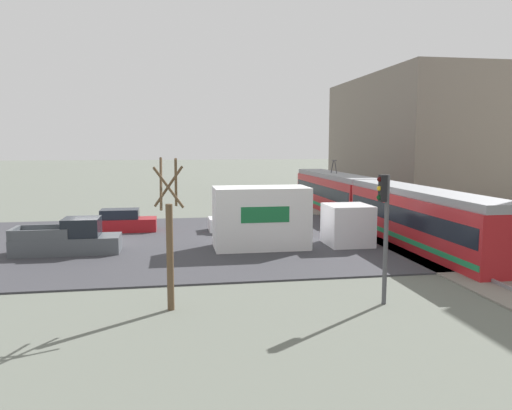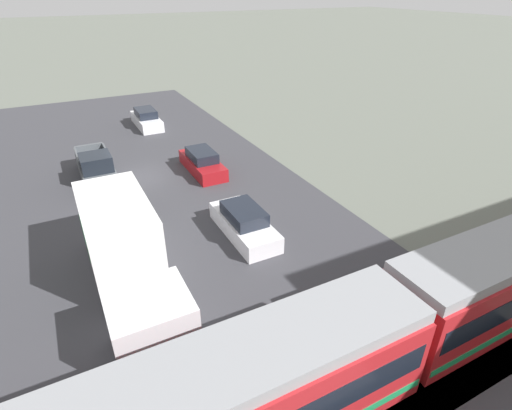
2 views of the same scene
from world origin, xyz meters
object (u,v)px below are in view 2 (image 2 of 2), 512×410
Objects in this scene: sedan_car_0 at (202,163)px; sedan_car_2 at (146,119)px; sedan_car_1 at (244,223)px; pickup_truck at (97,169)px; box_truck at (126,254)px; light_rail_tram at (399,325)px.

sedan_car_2 is (0.91, -11.18, 0.01)m from sedan_car_0.
sedan_car_2 reaches higher than sedan_car_1.
pickup_truck is 1.14× the size of sedan_car_2.
sedan_car_1 is at bearing -96.12° from sedan_car_0.
box_truck is at bearing -105.63° from sedan_car_2.
sedan_car_2 is (1.04, -28.30, -0.94)m from light_rail_tram.
box_truck reaches higher than pickup_truck.
pickup_truck is 1.16× the size of sedan_car_0.
light_rail_tram is 5.64× the size of pickup_truck.
light_rail_tram is 10.30m from box_truck.
light_rail_tram is 28.34m from sedan_car_2.
sedan_car_2 reaches higher than sedan_car_0.
box_truck is at bearing -125.37° from sedan_car_0.
pickup_truck is 10.71m from sedan_car_2.
sedan_car_0 is 11.22m from sedan_car_2.
sedan_car_2 is (0.04, -19.26, 0.00)m from sedan_car_1.
pickup_truck is 1.15× the size of sedan_car_1.
box_truck is at bearing -167.24° from sedan_car_1.
sedan_car_2 is at bearing -105.63° from box_truck.
pickup_truck is at bearing -120.38° from sedan_car_2.
sedan_car_0 is at bearing 83.88° from sedan_car_1.
sedan_car_0 is 0.99× the size of sedan_car_1.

